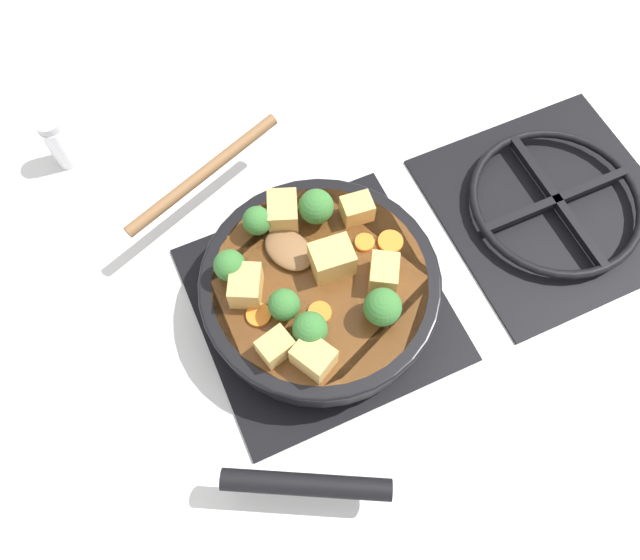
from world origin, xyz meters
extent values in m
plane|color=silver|center=(0.00, 0.00, 0.00)|extent=(2.40, 2.40, 0.00)
cube|color=black|center=(0.00, 0.00, 0.00)|extent=(0.31, 0.31, 0.01)
torus|color=black|center=(0.00, 0.00, 0.02)|extent=(0.24, 0.24, 0.01)
cube|color=black|center=(0.00, 0.00, 0.02)|extent=(0.01, 0.23, 0.01)
cube|color=black|center=(0.00, 0.00, 0.02)|extent=(0.23, 0.01, 0.01)
cube|color=black|center=(0.00, 0.36, 0.00)|extent=(0.31, 0.31, 0.01)
torus|color=black|center=(0.00, 0.36, 0.02)|extent=(0.24, 0.24, 0.01)
cube|color=black|center=(0.00, 0.36, 0.02)|extent=(0.01, 0.23, 0.01)
cube|color=black|center=(0.00, 0.36, 0.02)|extent=(0.23, 0.01, 0.01)
cylinder|color=black|center=(0.00, 0.00, 0.05)|extent=(0.29, 0.29, 0.05)
cylinder|color=brown|center=(0.00, 0.00, 0.05)|extent=(0.26, 0.26, 0.04)
torus|color=black|center=(0.00, 0.00, 0.07)|extent=(0.30, 0.30, 0.01)
cylinder|color=black|center=(0.21, -0.11, 0.06)|extent=(0.11, 0.17, 0.02)
ellipsoid|color=brown|center=(-0.05, -0.02, 0.08)|extent=(0.08, 0.07, 0.01)
cylinder|color=brown|center=(-0.20, -0.08, 0.08)|extent=(0.10, 0.24, 0.02)
cube|color=tan|center=(0.09, -0.05, 0.09)|extent=(0.05, 0.05, 0.03)
cube|color=tan|center=(-0.02, -0.09, 0.09)|extent=(0.06, 0.05, 0.04)
cube|color=tan|center=(-0.06, 0.08, 0.09)|extent=(0.03, 0.04, 0.03)
cube|color=tan|center=(-0.01, 0.02, 0.09)|extent=(0.04, 0.05, 0.04)
cube|color=tan|center=(0.03, 0.07, 0.09)|extent=(0.05, 0.05, 0.03)
cube|color=tan|center=(0.06, -0.08, 0.09)|extent=(0.04, 0.04, 0.03)
cube|color=tan|center=(-0.10, -0.01, 0.09)|extent=(0.06, 0.05, 0.04)
cylinder|color=#709956|center=(0.02, -0.06, 0.08)|extent=(0.01, 0.01, 0.01)
sphere|color=#387533|center=(0.02, -0.06, 0.10)|extent=(0.04, 0.04, 0.04)
cylinder|color=#709956|center=(0.07, 0.05, 0.08)|extent=(0.01, 0.01, 0.01)
sphere|color=#387533|center=(0.07, 0.05, 0.10)|extent=(0.04, 0.04, 0.04)
cylinder|color=#709956|center=(-0.09, -0.04, 0.08)|extent=(0.01, 0.01, 0.01)
sphere|color=#387533|center=(-0.09, -0.04, 0.10)|extent=(0.04, 0.04, 0.04)
cylinder|color=#709956|center=(-0.08, 0.03, 0.08)|extent=(0.01, 0.01, 0.01)
sphere|color=#387533|center=(-0.08, 0.03, 0.10)|extent=(0.04, 0.04, 0.04)
cylinder|color=#709956|center=(-0.05, -0.09, 0.08)|extent=(0.01, 0.01, 0.01)
sphere|color=#387533|center=(-0.05, -0.09, 0.10)|extent=(0.04, 0.04, 0.04)
cylinder|color=#709956|center=(0.06, -0.04, 0.08)|extent=(0.01, 0.01, 0.01)
sphere|color=#387533|center=(0.06, -0.04, 0.10)|extent=(0.04, 0.04, 0.04)
cylinder|color=orange|center=(-0.01, 0.10, 0.08)|extent=(0.03, 0.03, 0.01)
cylinder|color=orange|center=(-0.02, 0.07, 0.08)|extent=(0.02, 0.02, 0.01)
cylinder|color=orange|center=(0.01, -0.08, 0.08)|extent=(0.03, 0.03, 0.01)
cylinder|color=orange|center=(0.04, -0.02, 0.08)|extent=(0.03, 0.03, 0.01)
cylinder|color=white|center=(-0.36, -0.24, 0.04)|extent=(0.04, 0.04, 0.07)
cylinder|color=#B7B7BC|center=(-0.36, -0.24, 0.08)|extent=(0.03, 0.03, 0.01)
camera|label=1|loc=(0.29, -0.13, 0.76)|focal=35.00mm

